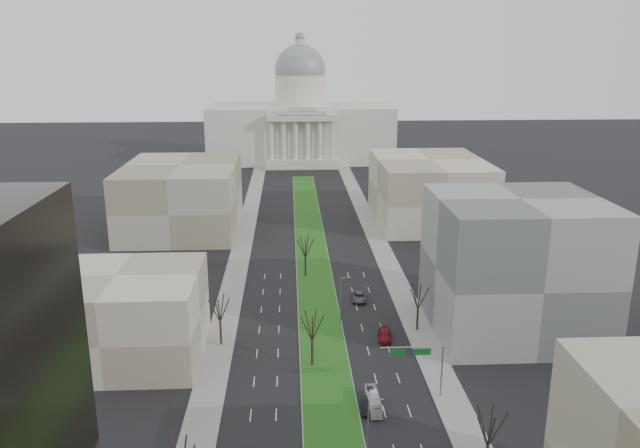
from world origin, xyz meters
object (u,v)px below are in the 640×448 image
object	(u,v)px
car_black	(367,405)
box_van	(373,401)
car_grey_far	(359,297)
car_red	(385,335)

from	to	relation	value
car_black	box_van	xyz separation A→B (m)	(0.91, 0.65, 0.23)
car_grey_far	car_black	bearing A→B (deg)	-90.57
car_red	car_grey_far	world-z (taller)	car_grey_far
car_black	car_red	world-z (taller)	car_red
car_red	box_van	bearing A→B (deg)	-95.78
car_red	box_van	xyz separation A→B (m)	(-4.76, -20.94, 0.22)
car_black	car_grey_far	world-z (taller)	car_grey_far
car_red	box_van	world-z (taller)	box_van
car_red	car_grey_far	size ratio (longest dim) A/B	0.94
car_black	car_red	xyz separation A→B (m)	(5.67, 21.59, 0.01)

